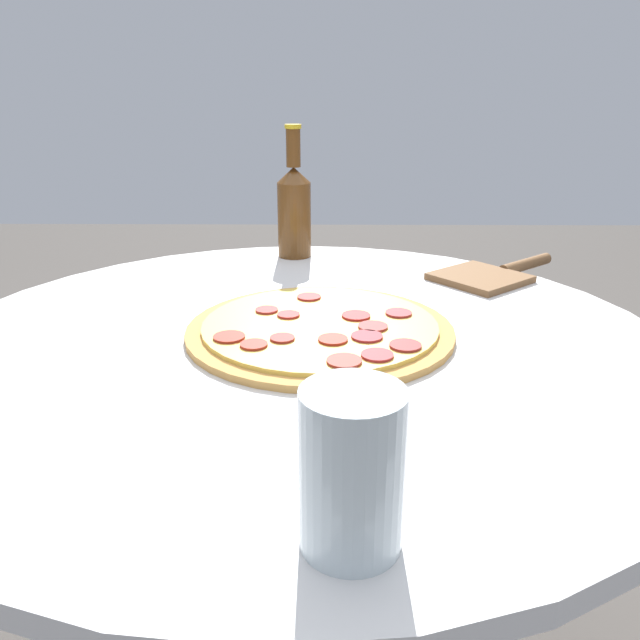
% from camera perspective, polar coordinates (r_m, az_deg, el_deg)
% --- Properties ---
extents(table, '(1.04, 1.04, 0.68)m').
position_cam_1_polar(table, '(0.94, -1.95, -10.31)').
color(table, silver).
rests_on(table, ground_plane).
extents(pizza, '(0.37, 0.37, 0.02)m').
position_cam_1_polar(pizza, '(0.87, 0.04, -0.77)').
color(pizza, '#C68E47').
rests_on(pizza, table).
extents(beer_bottle, '(0.07, 0.07, 0.26)m').
position_cam_1_polar(beer_bottle, '(1.26, -2.38, 10.23)').
color(beer_bottle, '#563314').
rests_on(beer_bottle, table).
extents(pizza_paddle, '(0.24, 0.27, 0.02)m').
position_cam_1_polar(pizza_paddle, '(1.17, 15.36, 4.03)').
color(pizza_paddle, brown).
rests_on(pizza_paddle, table).
extents(drinking_glass, '(0.08, 0.08, 0.13)m').
position_cam_1_polar(drinking_glass, '(0.47, 2.92, -13.60)').
color(drinking_glass, silver).
rests_on(drinking_glass, table).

